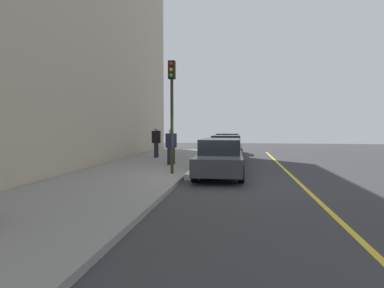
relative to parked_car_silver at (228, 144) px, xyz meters
The scene contains 10 objects.
ground_plane 11.82m from the parked_car_silver, ahead, with size 56.00×56.00×0.00m, color #333335.
sidewalk 12.32m from the parked_car_silver, 16.53° to the right, with size 28.00×4.60×0.15m, color gray.
lane_stripe_centre 12.19m from the parked_car_silver, 14.27° to the left, with size 28.00×0.14×0.01m, color gold.
snow_bank_curb 8.74m from the parked_car_silver, ahead, with size 6.90×0.56×0.22m, color white.
parked_car_silver is the anchor object (origin of this frame).
parked_car_navy 5.37m from the parked_car_silver, ahead, with size 4.31×1.92×1.51m.
parked_car_charcoal 10.82m from the parked_car_silver, ahead, with size 4.79×1.93×1.51m.
pedestrian_navy_coat 8.73m from the parked_car_silver, 16.48° to the right, with size 0.56×0.54×1.76m.
pedestrian_black_coat 6.41m from the parked_car_silver, 40.51° to the right, with size 0.61×0.53×1.86m.
traffic_light_pole 11.87m from the parked_car_silver, ahead, with size 0.35×0.26×4.43m.
Camera 1 is at (12.08, 1.07, 2.00)m, focal length 30.02 mm.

